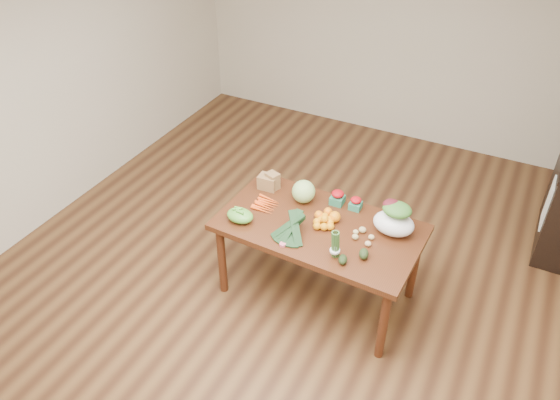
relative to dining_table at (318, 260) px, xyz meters
The scene contains 24 objects.
floor 0.52m from the dining_table, behind, with size 6.00×6.00×0.00m, color brown.
room_walls 1.04m from the dining_table, behind, with size 5.02×6.02×2.70m.
dining_table is the anchor object (origin of this frame).
dish_towel 2.16m from the dining_table, 41.85° to the left, with size 0.02×0.28×0.45m, color white.
paper_bag 0.80m from the dining_table, 156.03° to the left, with size 0.21×0.18×0.15m, color #996844, non-canonical shape.
cabbage 0.58m from the dining_table, 137.06° to the left, with size 0.19×0.19×0.19m, color #B6D47A.
strawberry_basket_a 0.54m from the dining_table, 87.58° to the left, with size 0.11×0.11×0.10m, color #AE0B18, non-canonical shape.
strawberry_basket_b 0.56m from the dining_table, 62.35° to the left, with size 0.09×0.09×0.09m, color red, non-canonical shape.
orange_a 0.42m from the dining_table, 118.53° to the left, with size 0.07×0.07×0.07m, color #FF590F.
orange_b 0.44m from the dining_table, 87.11° to the left, with size 0.07×0.07×0.07m, color #F9A30F.
orange_c 0.44m from the dining_table, 48.02° to the left, with size 0.09×0.09×0.09m, color orange.
mandarin_cluster 0.43m from the dining_table, 22.59° to the left, with size 0.18×0.18×0.10m, color orange, non-canonical shape.
carrots 0.63m from the dining_table, behind, with size 0.22×0.22×0.03m, color #FF5215, non-canonical shape.
snap_pea_bag 0.76m from the dining_table, 158.44° to the right, with size 0.22×0.17×0.10m, color #60A939.
kale_bunch 0.54m from the dining_table, 120.30° to the right, with size 0.32×0.40×0.16m, color black, non-canonical shape.
asparagus_bundle 0.63m from the dining_table, 50.00° to the right, with size 0.08×0.08×0.25m, color #477D39, non-canonical shape.
potato_a 0.49m from the dining_table, ahead, with size 0.04×0.04×0.04m, color #D6C67B.
potato_b 0.51m from the dining_table, ahead, with size 0.05×0.05×0.04m, color tan.
potato_c 0.58m from the dining_table, ahead, with size 0.05×0.04×0.04m, color tan.
potato_d 0.52m from the dining_table, 11.48° to the left, with size 0.06×0.05×0.05m, color tan.
potato_e 0.58m from the dining_table, ahead, with size 0.05×0.04×0.04m, color #DBB17E.
avocado_a 0.61m from the dining_table, 45.24° to the right, with size 0.06×0.09×0.06m, color black.
avocado_b 0.63m from the dining_table, 24.66° to the right, with size 0.07×0.10×0.07m, color black.
salad_bag 0.76m from the dining_table, 17.71° to the left, with size 0.32×0.24×0.25m, color white, non-canonical shape.
Camera 1 is at (1.59, -3.18, 3.46)m, focal length 35.00 mm.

